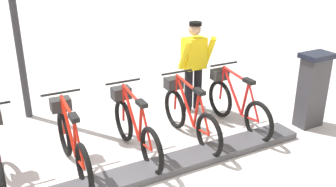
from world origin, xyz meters
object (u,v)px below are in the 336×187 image
Objects in this scene: bike_docked_1 at (188,114)px; bike_docked_2 at (134,127)px; bike_docked_0 at (236,103)px; bike_docked_3 at (72,141)px; payment_kiosk at (312,89)px; worker_near_rack at (194,64)px.

bike_docked_1 is 0.93m from bike_docked_2.
bike_docked_3 is at bearing 90.00° from bike_docked_0.
worker_near_rack is at bearing 43.59° from payment_kiosk.
bike_docked_3 is (0.00, 0.93, 0.00)m from bike_docked_2.
bike_docked_1 is at bearing -90.00° from bike_docked_2.
payment_kiosk is 0.74× the size of bike_docked_0.
payment_kiosk is 2.15m from bike_docked_1.
bike_docked_0 is at bearing -90.00° from bike_docked_3.
payment_kiosk is 0.77× the size of worker_near_rack.
worker_near_rack is (0.90, -1.58, 0.48)m from bike_docked_2.
bike_docked_3 is 2.71m from worker_near_rack.
bike_docked_1 is 1.00× the size of bike_docked_3.
bike_docked_2 is at bearing 79.15° from payment_kiosk.
bike_docked_3 is at bearing 81.68° from payment_kiosk.
bike_docked_2 is 1.00× the size of bike_docked_3.
payment_kiosk is 3.05m from bike_docked_2.
bike_docked_0 is at bearing -163.24° from worker_near_rack.
bike_docked_3 is (0.57, 3.91, -0.24)m from payment_kiosk.
payment_kiosk reaches higher than bike_docked_3.
bike_docked_2 is 1.88m from worker_near_rack.
bike_docked_2 and bike_docked_3 have the same top height.
bike_docked_0 is 1.06m from worker_near_rack.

